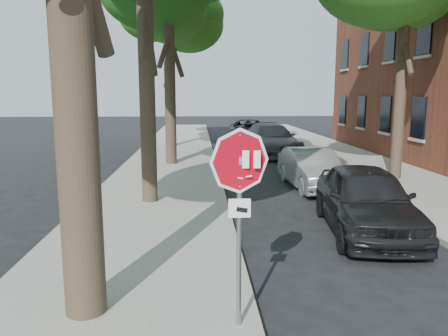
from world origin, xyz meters
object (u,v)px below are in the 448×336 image
object	(u,v)px
car_d	(249,131)
car_b	(312,169)
car_c	(271,140)
tree_far	(171,23)
car_a	(366,199)
stop_sign	(240,190)

from	to	relation	value
car_d	car_b	bearing A→B (deg)	-84.00
car_c	car_b	bearing A→B (deg)	-95.51
tree_far	car_a	distance (m)	18.90
stop_sign	car_d	world-z (taller)	stop_sign
stop_sign	car_c	distance (m)	17.59
tree_far	car_d	size ratio (longest dim) A/B	1.68
car_c	tree_far	bearing A→B (deg)	138.26
tree_far	car_b	bearing A→B (deg)	-66.41
tree_far	car_b	distance (m)	14.82
car_b	car_c	world-z (taller)	car_c
stop_sign	car_b	world-z (taller)	stop_sign
stop_sign	car_b	xyz separation A→B (m)	(3.30, 8.95, -1.28)
car_b	car_d	distance (m)	14.15
car_a	car_d	size ratio (longest dim) A/B	0.81
car_a	car_d	bearing A→B (deg)	98.34
car_a	car_c	size ratio (longest dim) A/B	0.81
tree_far	car_b	world-z (taller)	tree_far
car_a	car_b	xyz separation A→B (m)	(0.00, 4.77, -0.10)
car_d	tree_far	bearing A→B (deg)	-153.93
stop_sign	car_a	xyz separation A→B (m)	(3.30, 4.18, -1.18)
tree_far	car_c	size ratio (longest dim) A/B	1.68
stop_sign	car_a	bearing A→B (deg)	51.72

